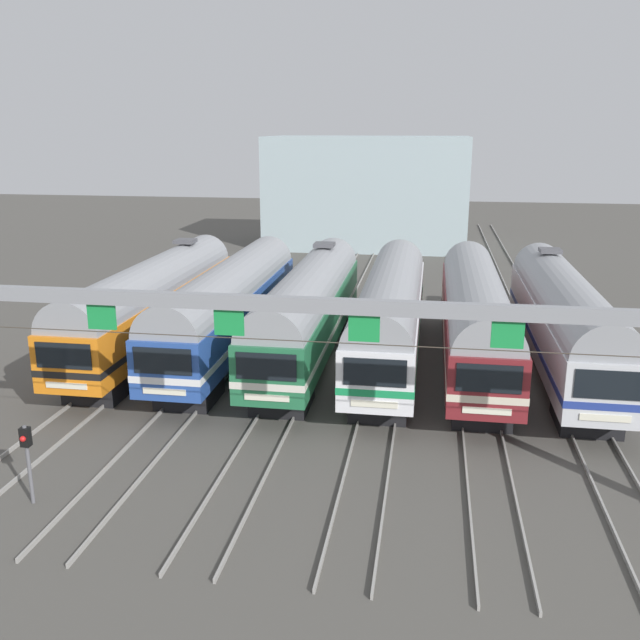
{
  "coord_description": "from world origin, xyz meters",
  "views": [
    {
      "loc": [
        3.78,
        -32.67,
        11.17
      ],
      "look_at": [
        -1.1,
        -2.1,
        2.63
      ],
      "focal_mm": 39.25,
      "sensor_mm": 36.0,
      "label": 1
    }
  ],
  "objects_px": {
    "commuter_train_green": "(309,307)",
    "yard_signal_mast": "(27,450)",
    "commuter_train_white": "(390,310)",
    "commuter_train_orange": "(154,301)",
    "commuter_train_silver": "(563,317)",
    "catenary_gantry": "(296,335)",
    "commuter_train_maroon": "(475,314)",
    "commuter_train_blue": "(230,304)"
  },
  "relations": [
    {
      "from": "catenary_gantry",
      "to": "commuter_train_silver",
      "type": "bearing_deg",
      "value": 53.48
    },
    {
      "from": "commuter_train_green",
      "to": "commuter_train_white",
      "type": "relative_size",
      "value": 1.0
    },
    {
      "from": "commuter_train_maroon",
      "to": "catenary_gantry",
      "type": "relative_size",
      "value": 0.72
    },
    {
      "from": "commuter_train_blue",
      "to": "catenary_gantry",
      "type": "bearing_deg",
      "value": -66.03
    },
    {
      "from": "commuter_train_blue",
      "to": "catenary_gantry",
      "type": "distance_m",
      "value": 15.0
    },
    {
      "from": "commuter_train_orange",
      "to": "commuter_train_silver",
      "type": "distance_m",
      "value": 20.0
    },
    {
      "from": "commuter_train_green",
      "to": "commuter_train_silver",
      "type": "height_order",
      "value": "same"
    },
    {
      "from": "commuter_train_silver",
      "to": "yard_signal_mast",
      "type": "relative_size",
      "value": 7.06
    },
    {
      "from": "commuter_train_white",
      "to": "catenary_gantry",
      "type": "bearing_deg",
      "value": -98.43
    },
    {
      "from": "yard_signal_mast",
      "to": "commuter_train_silver",
      "type": "bearing_deg",
      "value": 39.88
    },
    {
      "from": "commuter_train_silver",
      "to": "yard_signal_mast",
      "type": "distance_m",
      "value": 23.47
    },
    {
      "from": "commuter_train_white",
      "to": "commuter_train_maroon",
      "type": "relative_size",
      "value": 1.0
    },
    {
      "from": "commuter_train_orange",
      "to": "commuter_train_white",
      "type": "relative_size",
      "value": 1.0
    },
    {
      "from": "commuter_train_white",
      "to": "catenary_gantry",
      "type": "relative_size",
      "value": 0.72
    },
    {
      "from": "commuter_train_orange",
      "to": "commuter_train_maroon",
      "type": "relative_size",
      "value": 1.0
    },
    {
      "from": "commuter_train_green",
      "to": "yard_signal_mast",
      "type": "bearing_deg",
      "value": -111.75
    },
    {
      "from": "commuter_train_orange",
      "to": "commuter_train_green",
      "type": "xyz_separation_m",
      "value": [
        8.0,
        0.0,
        0.0
      ]
    },
    {
      "from": "commuter_train_silver",
      "to": "yard_signal_mast",
      "type": "xyz_separation_m",
      "value": [
        -18.0,
        -15.04,
        -0.89
      ]
    },
    {
      "from": "commuter_train_maroon",
      "to": "commuter_train_white",
      "type": "bearing_deg",
      "value": 180.0
    },
    {
      "from": "commuter_train_green",
      "to": "commuter_train_maroon",
      "type": "relative_size",
      "value": 1.0
    },
    {
      "from": "commuter_train_blue",
      "to": "commuter_train_maroon",
      "type": "height_order",
      "value": "same"
    },
    {
      "from": "catenary_gantry",
      "to": "commuter_train_maroon",
      "type": "bearing_deg",
      "value": 66.03
    },
    {
      "from": "commuter_train_green",
      "to": "commuter_train_blue",
      "type": "bearing_deg",
      "value": -179.94
    },
    {
      "from": "commuter_train_green",
      "to": "commuter_train_silver",
      "type": "relative_size",
      "value": 1.0
    },
    {
      "from": "commuter_train_green",
      "to": "commuter_train_silver",
      "type": "distance_m",
      "value": 12.0
    },
    {
      "from": "commuter_train_orange",
      "to": "commuter_train_white",
      "type": "bearing_deg",
      "value": -0.02
    },
    {
      "from": "commuter_train_maroon",
      "to": "catenary_gantry",
      "type": "xyz_separation_m",
      "value": [
        -6.0,
        -13.49,
        2.65
      ]
    },
    {
      "from": "commuter_train_orange",
      "to": "catenary_gantry",
      "type": "relative_size",
      "value": 0.72
    },
    {
      "from": "commuter_train_silver",
      "to": "commuter_train_orange",
      "type": "bearing_deg",
      "value": 180.0
    },
    {
      "from": "commuter_train_blue",
      "to": "commuter_train_silver",
      "type": "xyz_separation_m",
      "value": [
        16.0,
        0.0,
        0.0
      ]
    },
    {
      "from": "commuter_train_orange",
      "to": "commuter_train_green",
      "type": "bearing_deg",
      "value": 0.0
    },
    {
      "from": "commuter_train_blue",
      "to": "commuter_train_white",
      "type": "xyz_separation_m",
      "value": [
        8.0,
        0.0,
        0.0
      ]
    },
    {
      "from": "commuter_train_blue",
      "to": "commuter_train_maroon",
      "type": "distance_m",
      "value": 12.0
    },
    {
      "from": "commuter_train_green",
      "to": "commuter_train_maroon",
      "type": "distance_m",
      "value": 8.0
    },
    {
      "from": "commuter_train_orange",
      "to": "commuter_train_green",
      "type": "relative_size",
      "value": 1.0
    },
    {
      "from": "commuter_train_green",
      "to": "commuter_train_orange",
      "type": "bearing_deg",
      "value": 180.0
    },
    {
      "from": "commuter_train_green",
      "to": "catenary_gantry",
      "type": "relative_size",
      "value": 0.72
    },
    {
      "from": "commuter_train_green",
      "to": "yard_signal_mast",
      "type": "xyz_separation_m",
      "value": [
        -6.0,
        -15.04,
        -0.89
      ]
    },
    {
      "from": "commuter_train_green",
      "to": "catenary_gantry",
      "type": "distance_m",
      "value": 13.9
    },
    {
      "from": "yard_signal_mast",
      "to": "commuter_train_maroon",
      "type": "bearing_deg",
      "value": 47.04
    },
    {
      "from": "commuter_train_blue",
      "to": "commuter_train_silver",
      "type": "distance_m",
      "value": 16.0
    },
    {
      "from": "commuter_train_silver",
      "to": "catenary_gantry",
      "type": "xyz_separation_m",
      "value": [
        -10.0,
        -13.5,
        2.65
      ]
    }
  ]
}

